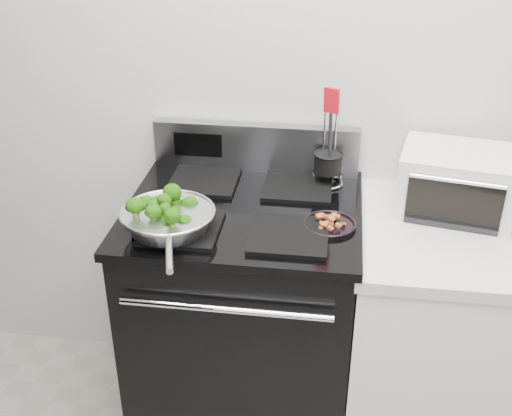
% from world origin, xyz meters
% --- Properties ---
extents(back_wall, '(4.00, 0.02, 2.70)m').
position_xyz_m(back_wall, '(0.00, 1.75, 1.35)').
color(back_wall, silver).
rests_on(back_wall, ground).
extents(gas_range, '(0.79, 0.69, 1.13)m').
position_xyz_m(gas_range, '(-0.30, 1.41, 0.49)').
color(gas_range, black).
rests_on(gas_range, floor).
extents(counter, '(0.62, 0.68, 0.92)m').
position_xyz_m(counter, '(0.39, 1.41, 0.46)').
color(counter, white).
rests_on(counter, floor).
extents(skillet, '(0.30, 0.46, 0.06)m').
position_xyz_m(skillet, '(-0.51, 1.22, 1.00)').
color(skillet, silver).
rests_on(skillet, gas_range).
extents(broccoli_pile, '(0.23, 0.23, 0.08)m').
position_xyz_m(broccoli_pile, '(-0.51, 1.22, 1.02)').
color(broccoli_pile, black).
rests_on(broccoli_pile, skillet).
extents(bacon_plate, '(0.17, 0.17, 0.04)m').
position_xyz_m(bacon_plate, '(-0.01, 1.32, 0.97)').
color(bacon_plate, black).
rests_on(bacon_plate, gas_range).
extents(utensil_holder, '(0.12, 0.12, 0.36)m').
position_xyz_m(utensil_holder, '(-0.03, 1.63, 1.01)').
color(utensil_holder, silver).
rests_on(utensil_holder, gas_range).
extents(toaster_oven, '(0.42, 0.34, 0.21)m').
position_xyz_m(toaster_oven, '(0.40, 1.55, 1.03)').
color(toaster_oven, beige).
rests_on(toaster_oven, counter).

